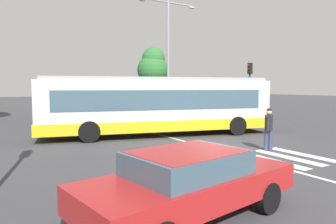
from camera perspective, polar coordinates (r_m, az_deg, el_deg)
The scene contains 13 objects.
ground_plane at distance 12.70m, azimuth 9.25°, elevation -7.06°, with size 160.00×160.00×0.00m, color #3D3D42.
city_transit_bus at distance 16.30m, azimuth -1.87°, elevation 1.22°, with size 12.42×5.45×3.06m.
pedestrian_crossing_street at distance 12.97m, azimuth 18.10°, elevation -2.65°, with size 0.50×0.44×1.72m.
foreground_sedan at distance 6.11m, azimuth 3.92°, elevation -12.46°, with size 4.73×2.50×1.35m.
parked_car_black at distance 23.02m, azimuth -19.01°, elevation -0.09°, with size 2.15×4.62×1.35m.
parked_car_blue at distance 23.65m, azimuth -12.64°, elevation 0.18°, with size 1.91×4.52×1.35m.
parked_car_red at distance 24.52m, azimuth -6.25°, elevation 0.41°, with size 2.00×4.56×1.35m.
traffic_light_far_corner at distance 26.50m, azimuth 14.85°, elevation 5.55°, with size 0.33×0.32×4.54m.
bus_stop_shelter at distance 27.14m, azimuth 8.63°, elevation 4.28°, with size 3.95×1.54×3.25m.
twin_arm_street_lamp at distance 25.18m, azimuth 0.04°, elevation 12.01°, with size 5.16×0.32×9.38m.
background_tree_right at distance 33.64m, azimuth -2.81°, elevation 8.33°, with size 3.34×3.34×6.83m.
crosswalk_painted_stripes at distance 10.58m, azimuth 13.69°, elevation -9.49°, with size 6.64×2.97×0.01m.
lane_center_line at distance 14.26m, azimuth 4.08°, elevation -5.70°, with size 0.16×24.00×0.01m, color silver.
Camera 1 is at (-8.02, -9.51, 2.56)m, focal length 32.99 mm.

